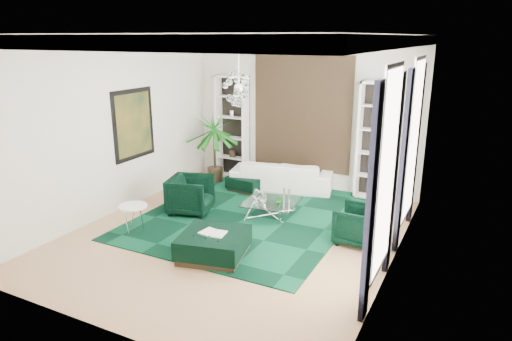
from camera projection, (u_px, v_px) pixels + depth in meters
The scene contains 30 objects.
floor at pixel (236, 234), 9.08m from camera, with size 6.00×7.00×0.02m, color tan.
ceiling at pixel (234, 34), 8.01m from camera, with size 6.00×7.00×0.02m, color white.
wall_back at pixel (303, 113), 11.55m from camera, with size 6.00×0.02×3.80m, color silver.
wall_front at pixel (93, 196), 5.54m from camera, with size 6.00×0.02×3.80m, color silver.
wall_left at pixel (114, 127), 9.85m from camera, with size 0.02×7.00×3.80m, color silver.
wall_right at pixel (400, 159), 7.24m from camera, with size 0.02×7.00×3.80m, color silver.
crown_molding at pixel (234, 41), 8.04m from camera, with size 6.00×7.00×0.18m, color white, non-canonical shape.
ceiling_medallion at pixel (242, 36), 8.27m from camera, with size 0.90×0.90×0.05m, color white.
tapestry at pixel (302, 114), 11.51m from camera, with size 2.50×0.06×2.80m, color black.
shelving_left at pixel (232, 127), 12.36m from camera, with size 0.90×0.38×2.80m, color white, non-canonical shape.
shelving_right at pixel (377, 142), 10.68m from camera, with size 0.90×0.38×2.80m, color white, non-canonical shape.
painting at pixel (134, 124), 10.36m from camera, with size 0.04×1.30×1.60m, color black.
window_near at pixel (387, 173), 6.48m from camera, with size 0.03×1.10×2.90m, color white.
curtain_near_a at pixel (371, 207), 5.90m from camera, with size 0.07×0.30×3.25m, color black.
curtain_near_b at pixel (394, 175), 7.23m from camera, with size 0.07×0.30×3.25m, color black.
window_far at pixel (413, 140), 8.53m from camera, with size 0.03×1.10×2.90m, color white.
curtain_far_a at pixel (403, 163), 7.95m from camera, with size 0.07×0.30×3.25m, color black.
curtain_far_b at pixel (416, 145), 9.29m from camera, with size 0.07×0.30×3.25m, color black.
rug at pixel (249, 215), 9.98m from camera, with size 4.20×5.00×0.02m, color black.
sofa at pixel (282, 175), 11.62m from camera, with size 2.53×0.99×0.74m, color white.
armchair_left at pixel (191, 195), 10.06m from camera, with size 0.88×0.91×0.83m, color black.
armchair_right at pixel (358, 225), 8.57m from camera, with size 0.78×0.80×0.73m, color black.
coffee_table at pixel (271, 209), 9.84m from camera, with size 1.10×1.10×0.38m, color white, non-canonical shape.
ottoman_side at pixel (248, 183), 11.62m from camera, with size 0.86×0.86×0.38m, color black.
ottoman_front at pixel (214, 245), 8.07m from camera, with size 1.12×1.12×0.45m, color black.
book at pixel (213, 232), 8.00m from camera, with size 0.46×0.31×0.03m, color white.
side_table at pixel (134, 219), 9.09m from camera, with size 0.57×0.57×0.54m, color white.
palm at pixel (214, 139), 12.03m from camera, with size 1.45×1.45×2.32m, color #176118, non-canonical shape.
chandelier at pixel (239, 89), 8.37m from camera, with size 0.74×0.74×0.66m, color white, non-canonical shape.
table_plant at pixel (279, 201), 9.44m from camera, with size 0.13×0.11×0.24m, color #176118.
Camera 1 is at (4.12, -7.28, 3.76)m, focal length 32.00 mm.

